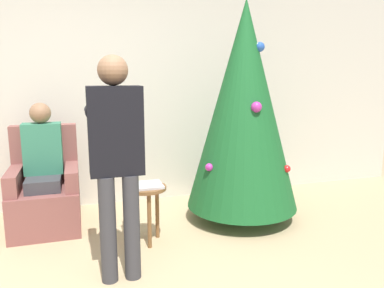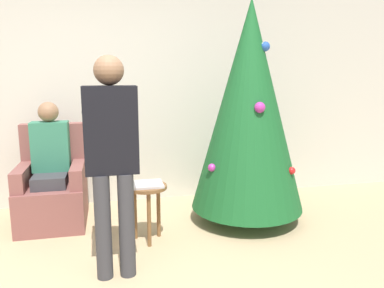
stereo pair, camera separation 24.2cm
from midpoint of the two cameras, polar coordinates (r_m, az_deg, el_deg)
name	(u,v)px [view 2 (the right image)]	position (r m, az deg, el deg)	size (l,w,h in m)	color
wall_back	(114,88)	(4.43, -10.28, 8.34)	(8.00, 0.06, 2.70)	beige
christmas_tree	(249,106)	(3.83, 10.48, 5.64)	(1.15, 1.15, 2.24)	brown
armchair	(53,190)	(4.07, -18.82, -6.73)	(0.64, 0.72, 1.00)	brown
person_seated	(50,159)	(3.95, -19.16, -2.17)	(0.36, 0.46, 1.24)	#38383D
person_standing	(112,148)	(2.76, -9.67, -0.70)	(0.40, 0.57, 1.65)	#38383D
side_stool	(147,196)	(3.43, -4.83, -7.95)	(0.36, 0.36, 0.53)	brown
laptop	(147,184)	(3.39, -4.86, -6.15)	(0.29, 0.26, 0.02)	silver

